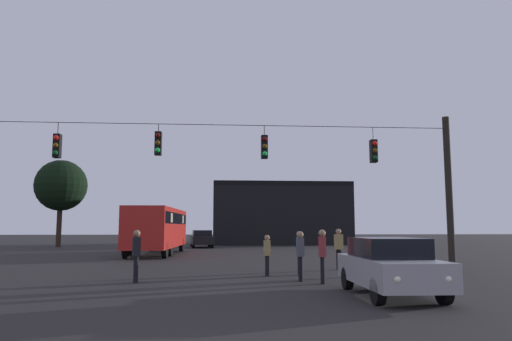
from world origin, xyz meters
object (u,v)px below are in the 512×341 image
(pedestrian_crossing_left, at_px, (339,246))
(pedestrian_crossing_center, at_px, (267,253))
(tree_left_silhouette, at_px, (61,186))
(pedestrian_trailing, at_px, (322,253))
(pedestrian_near_bus, at_px, (136,253))
(pedestrian_far_side, at_px, (299,250))
(city_bus, at_px, (158,226))
(car_far_left, at_px, (202,238))
(pedestrian_crossing_right, at_px, (300,253))
(car_near_right, at_px, (389,265))

(pedestrian_crossing_left, distance_m, pedestrian_crossing_center, 4.02)
(pedestrian_crossing_left, height_order, tree_left_silhouette, tree_left_silhouette)
(pedestrian_crossing_left, xyz_separation_m, pedestrian_trailing, (-1.76, -4.90, -0.00))
(pedestrian_crossing_left, bearing_deg, pedestrian_crossing_center, -145.03)
(pedestrian_near_bus, height_order, pedestrian_far_side, pedestrian_near_bus)
(city_bus, distance_m, car_far_left, 10.49)
(car_far_left, relative_size, pedestrian_far_side, 2.72)
(pedestrian_crossing_center, height_order, pedestrian_far_side, pedestrian_far_side)
(car_far_left, xyz_separation_m, pedestrian_crossing_left, (6.69, -22.27, 0.18))
(pedestrian_crossing_right, distance_m, pedestrian_near_bus, 5.46)
(pedestrian_crossing_left, xyz_separation_m, pedestrian_crossing_center, (-3.29, -2.30, -0.14))
(car_far_left, relative_size, pedestrian_crossing_right, 2.70)
(city_bus, distance_m, pedestrian_crossing_right, 17.68)
(pedestrian_crossing_center, xyz_separation_m, pedestrian_near_bus, (-4.51, -1.78, 0.13))
(pedestrian_near_bus, xyz_separation_m, pedestrian_trailing, (6.04, -0.81, 0.01))
(pedestrian_crossing_center, distance_m, pedestrian_far_side, 1.28)
(car_near_right, distance_m, car_far_left, 30.59)
(car_far_left, distance_m, pedestrian_near_bus, 26.38)
(pedestrian_near_bus, bearing_deg, pedestrian_crossing_left, 27.64)
(pedestrian_crossing_right, xyz_separation_m, pedestrian_far_side, (0.30, 2.07, -0.01))
(pedestrian_crossing_left, distance_m, pedestrian_far_side, 2.91)
(pedestrian_crossing_right, xyz_separation_m, tree_left_silhouette, (-17.42, 28.96, 4.65))
(pedestrian_crossing_right, height_order, pedestrian_near_bus, pedestrian_near_bus)
(city_bus, relative_size, pedestrian_trailing, 6.43)
(pedestrian_crossing_center, height_order, pedestrian_near_bus, pedestrian_near_bus)
(car_near_right, xyz_separation_m, car_far_left, (-6.13, 29.97, 0.00))
(car_near_right, xyz_separation_m, pedestrian_crossing_right, (-1.79, 3.56, 0.14))
(pedestrian_trailing, bearing_deg, tree_left_silhouette, 121.22)
(pedestrian_far_side, bearing_deg, car_near_right, -75.22)
(city_bus, bearing_deg, pedestrian_crossing_center, -67.78)
(car_near_right, relative_size, pedestrian_trailing, 2.53)
(pedestrian_crossing_center, bearing_deg, pedestrian_crossing_left, 34.97)
(car_far_left, height_order, pedestrian_near_bus, pedestrian_near_bus)
(car_far_left, relative_size, tree_left_silhouette, 0.56)
(city_bus, bearing_deg, pedestrian_far_side, -63.29)
(city_bus, height_order, pedestrian_far_side, city_bus)
(car_near_right, distance_m, pedestrian_near_bus, 8.10)
(car_near_right, height_order, pedestrian_trailing, pedestrian_trailing)
(city_bus, height_order, pedestrian_crossing_right, city_bus)
(car_near_right, relative_size, pedestrian_crossing_right, 2.62)
(car_far_left, bearing_deg, pedestrian_far_side, -79.19)
(pedestrian_far_side, bearing_deg, tree_left_silhouette, 123.39)
(pedestrian_far_side, height_order, tree_left_silhouette, tree_left_silhouette)
(city_bus, xyz_separation_m, pedestrian_crossing_center, (5.90, -14.44, -1.02))
(car_near_right, height_order, pedestrian_crossing_left, pedestrian_crossing_left)
(car_near_right, height_order, car_far_left, same)
(city_bus, relative_size, pedestrian_far_side, 6.74)
(pedestrian_crossing_left, height_order, pedestrian_crossing_right, pedestrian_crossing_left)
(pedestrian_far_side, bearing_deg, pedestrian_near_bus, -160.77)
(car_near_right, bearing_deg, pedestrian_near_bus, 153.47)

